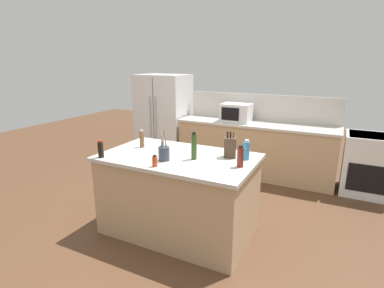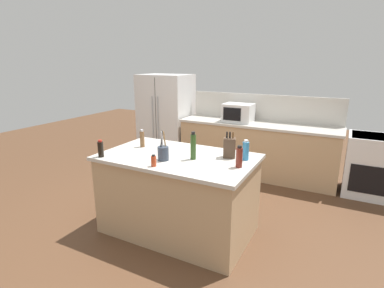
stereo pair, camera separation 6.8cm
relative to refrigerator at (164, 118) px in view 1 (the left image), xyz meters
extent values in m
plane|color=brown|center=(1.59, -2.25, -0.86)|extent=(14.00, 14.00, 0.00)
cube|color=tan|center=(1.89, -0.05, -0.41)|extent=(2.68, 0.62, 0.90)
cube|color=beige|center=(1.89, -0.05, 0.06)|extent=(2.72, 0.66, 0.04)
cube|color=beige|center=(1.89, 0.27, 0.31)|extent=(2.68, 0.03, 0.46)
cube|color=tan|center=(1.59, -2.25, -0.41)|extent=(1.67, 0.98, 0.90)
cube|color=beige|center=(1.59, -2.25, 0.06)|extent=(1.73, 1.04, 0.04)
cube|color=white|center=(0.00, 0.00, 0.00)|extent=(0.97, 0.72, 1.72)
cube|color=#2D2D2D|center=(0.00, -0.36, 0.00)|extent=(0.01, 0.00, 1.63)
cylinder|color=#ADB2B7|center=(-0.06, -0.38, 0.00)|extent=(0.02, 0.02, 0.94)
cylinder|color=#ADB2B7|center=(0.06, -0.38, 0.00)|extent=(0.02, 0.02, 0.94)
cube|color=white|center=(3.67, -0.05, -0.40)|extent=(0.76, 0.64, 0.92)
cube|color=black|center=(3.67, -0.37, -0.51)|extent=(0.61, 0.01, 0.41)
cube|color=black|center=(3.67, -0.05, 0.05)|extent=(0.68, 0.58, 0.02)
cube|color=white|center=(1.53, -0.05, 0.24)|extent=(0.51, 0.38, 0.31)
cube|color=black|center=(1.49, -0.24, 0.24)|extent=(0.31, 0.01, 0.22)
cube|color=#4C3828|center=(2.12, -2.04, 0.19)|extent=(0.15, 0.14, 0.22)
cylinder|color=black|center=(2.09, -2.05, 0.34)|extent=(0.02, 0.02, 0.07)
cylinder|color=black|center=(2.12, -2.04, 0.34)|extent=(0.02, 0.02, 0.07)
cylinder|color=brown|center=(2.16, -2.03, 0.34)|extent=(0.02, 0.02, 0.07)
cylinder|color=#333D4C|center=(1.53, -2.45, 0.16)|extent=(0.12, 0.12, 0.15)
cylinder|color=olive|center=(1.54, -2.44, 0.31)|extent=(0.01, 0.05, 0.18)
cylinder|color=black|center=(1.51, -2.45, 0.31)|extent=(0.01, 0.05, 0.18)
cylinder|color=#B2B2B7|center=(1.53, -2.47, 0.31)|extent=(0.01, 0.03, 0.18)
cylinder|color=maroon|center=(2.32, -2.29, 0.18)|extent=(0.07, 0.07, 0.20)
cylinder|color=black|center=(2.32, -2.29, 0.29)|extent=(0.04, 0.04, 0.02)
cylinder|color=black|center=(0.85, -2.68, 0.17)|extent=(0.06, 0.06, 0.17)
cylinder|color=#B22319|center=(0.85, -2.68, 0.26)|extent=(0.04, 0.04, 0.02)
cylinder|color=#3384BC|center=(2.31, -2.04, 0.18)|extent=(0.07, 0.07, 0.20)
cylinder|color=white|center=(2.31, -2.04, 0.29)|extent=(0.04, 0.04, 0.02)
cylinder|color=#B73D1E|center=(1.55, -2.66, 0.13)|extent=(0.05, 0.05, 0.11)
cylinder|color=black|center=(1.55, -2.66, 0.19)|extent=(0.04, 0.04, 0.02)
cylinder|color=brown|center=(1.02, -2.14, 0.18)|extent=(0.06, 0.06, 0.20)
cylinder|color=#B2B2B7|center=(1.02, -2.14, 0.29)|extent=(0.04, 0.04, 0.02)
cylinder|color=#2D4C1E|center=(1.80, -2.28, 0.22)|extent=(0.06, 0.06, 0.27)
cylinder|color=black|center=(1.80, -2.28, 0.37)|extent=(0.04, 0.04, 0.03)
camera|label=1|loc=(3.16, -5.05, 1.12)|focal=28.00mm
camera|label=2|loc=(3.22, -5.02, 1.12)|focal=28.00mm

